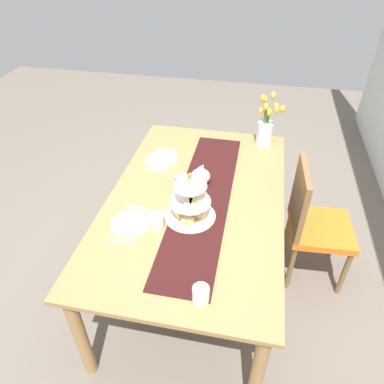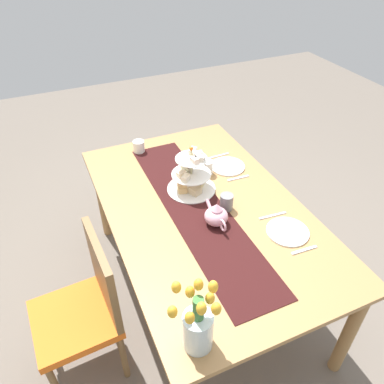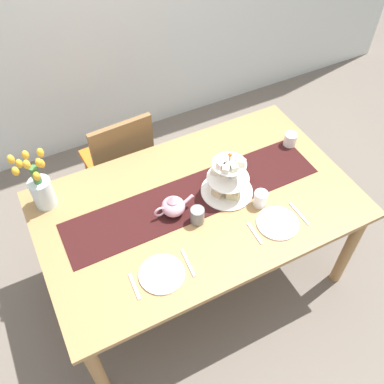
{
  "view_description": "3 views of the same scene",
  "coord_description": "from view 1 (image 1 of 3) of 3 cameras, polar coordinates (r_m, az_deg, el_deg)",
  "views": [
    {
      "loc": [
        1.72,
        0.32,
        2.15
      ],
      "look_at": [
        -0.01,
        -0.03,
        0.78
      ],
      "focal_mm": 33.34,
      "sensor_mm": 36.0,
      "label": 1
    },
    {
      "loc": [
        -1.49,
        0.73,
        2.16
      ],
      "look_at": [
        0.08,
        0.04,
        0.82
      ],
      "focal_mm": 34.83,
      "sensor_mm": 36.0,
      "label": 2
    },
    {
      "loc": [
        -0.73,
        -1.35,
        2.61
      ],
      "look_at": [
        -0.02,
        0.04,
        0.82
      ],
      "focal_mm": 40.02,
      "sensor_mm": 36.0,
      "label": 3
    }
  ],
  "objects": [
    {
      "name": "teapot",
      "position": [
        2.33,
        1.38,
        2.62
      ],
      "size": [
        0.24,
        0.13,
        0.14
      ],
      "color": "#E5A8BC",
      "rests_on": "table_runner"
    },
    {
      "name": "tiered_cake_stand",
      "position": [
        2.04,
        -0.29,
        -1.94
      ],
      "size": [
        0.3,
        0.3,
        0.3
      ],
      "color": "beige",
      "rests_on": "table_runner"
    },
    {
      "name": "tulip_vase",
      "position": [
        2.79,
        11.7,
        10.1
      ],
      "size": [
        0.18,
        0.19,
        0.39
      ],
      "color": "silver",
      "rests_on": "dining_table"
    },
    {
      "name": "dinner_plate_left",
      "position": [
        2.6,
        -4.86,
        5.16
      ],
      "size": [
        0.23,
        0.23,
        0.01
      ],
      "primitive_type": "cylinder",
      "color": "white",
      "rests_on": "dining_table"
    },
    {
      "name": "mug_grey",
      "position": [
        2.28,
        -1.8,
        1.48
      ],
      "size": [
        0.08,
        0.08,
        0.09
      ],
      "primitive_type": "cylinder",
      "color": "slate",
      "rests_on": "table_runner"
    },
    {
      "name": "knife_left",
      "position": [
        2.48,
        -5.74,
        3.34
      ],
      "size": [
        0.03,
        0.17,
        0.01
      ],
      "primitive_type": "cube",
      "rotation": [
        0.0,
        0.0,
        -0.08
      ],
      "color": "silver",
      "rests_on": "dining_table"
    },
    {
      "name": "cream_jug",
      "position": [
        1.68,
        1.42,
        -16.05
      ],
      "size": [
        0.08,
        0.08,
        0.08
      ],
      "primitive_type": "cylinder",
      "color": "white",
      "rests_on": "dining_table"
    },
    {
      "name": "knife_right",
      "position": [
        1.99,
        -11.21,
        -7.78
      ],
      "size": [
        0.02,
        0.17,
        0.01
      ],
      "primitive_type": "cube",
      "rotation": [
        0.0,
        0.0,
        0.02
      ],
      "color": "silver",
      "rests_on": "dining_table"
    },
    {
      "name": "ground_plane",
      "position": [
        2.78,
        0.55,
        -13.0
      ],
      "size": [
        8.0,
        8.0,
        0.0
      ],
      "primitive_type": "plane",
      "color": "#6B6056"
    },
    {
      "name": "dinner_plate_right",
      "position": [
        2.08,
        -9.84,
        -4.97
      ],
      "size": [
        0.23,
        0.23,
        0.01
      ],
      "primitive_type": "cylinder",
      "color": "white",
      "rests_on": "dining_table"
    },
    {
      "name": "fork_right",
      "position": [
        2.19,
        -8.59,
        -2.49
      ],
      "size": [
        0.02,
        0.15,
        0.01
      ],
      "primitive_type": "cube",
      "rotation": [
        0.0,
        0.0,
        -0.04
      ],
      "color": "silver",
      "rests_on": "dining_table"
    },
    {
      "name": "table_runner",
      "position": [
        2.24,
        1.9,
        -0.95
      ],
      "size": [
        1.51,
        0.32,
        0.0
      ],
      "primitive_type": "cube",
      "color": "black",
      "rests_on": "dining_table"
    },
    {
      "name": "dining_table",
      "position": [
        2.3,
        0.64,
        -2.55
      ],
      "size": [
        1.79,
        1.09,
        0.75
      ],
      "color": "#A37747",
      "rests_on": "ground_plane"
    },
    {
      "name": "chair_left",
      "position": [
        2.58,
        18.67,
        -4.31
      ],
      "size": [
        0.44,
        0.44,
        0.91
      ],
      "color": "brown",
      "rests_on": "ground_plane"
    },
    {
      "name": "fork_left",
      "position": [
        2.72,
        -4.05,
        6.75
      ],
      "size": [
        0.02,
        0.15,
        0.01
      ],
      "primitive_type": "cube",
      "rotation": [
        0.0,
        0.0,
        -0.06
      ],
      "color": "silver",
      "rests_on": "dining_table"
    },
    {
      "name": "mug_white_text",
      "position": [
        2.02,
        -5.57,
        -4.51
      ],
      "size": [
        0.08,
        0.08,
        0.09
      ],
      "primitive_type": "cylinder",
      "color": "white",
      "rests_on": "dining_table"
    }
  ]
}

